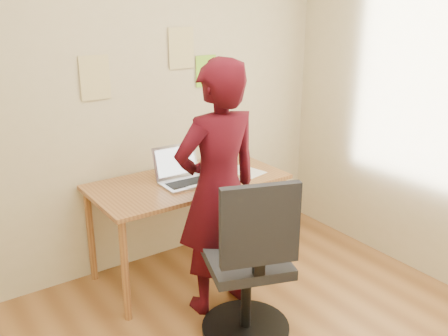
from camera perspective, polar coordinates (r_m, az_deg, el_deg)
room at (r=2.18m, az=7.08°, el=1.54°), size 3.58×3.58×2.78m
desk at (r=3.65m, az=-4.13°, el=-2.64°), size 1.40×0.70×0.74m
laptop at (r=3.56m, az=-4.75°, el=-0.83°), size 0.35×0.31×0.25m
paper_sheet at (r=3.78m, az=2.49°, el=-0.39°), size 0.25×0.31×0.00m
phone at (r=3.60m, az=1.50°, el=-1.35°), size 0.10×0.13×0.01m
wall_note_left at (r=3.54m, az=-14.52°, el=9.96°), size 0.21×0.00×0.30m
wall_note_mid at (r=3.81m, az=-4.89°, el=13.50°), size 0.21×0.00×0.30m
wall_note_right at (r=3.94m, az=-2.07°, el=11.02°), size 0.18×0.00×0.24m
office_chair at (r=3.02m, az=3.00°, el=-11.78°), size 0.60×0.61×1.06m
person at (r=3.16m, az=-0.68°, el=-2.54°), size 0.62×0.41×1.67m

